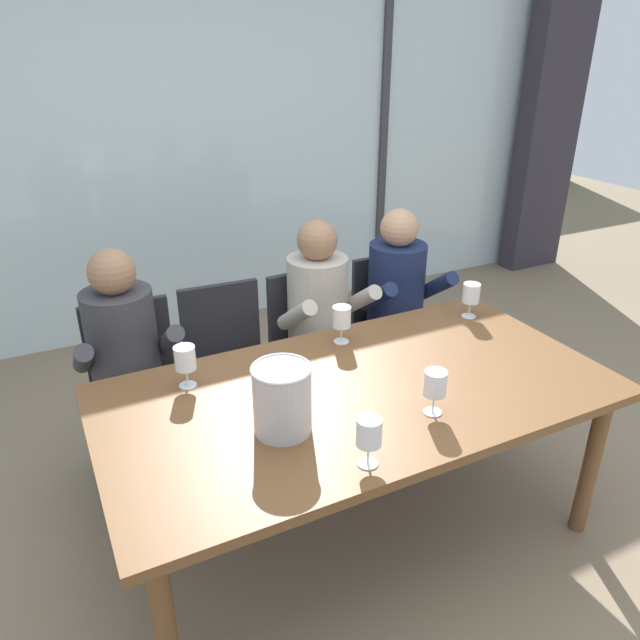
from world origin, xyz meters
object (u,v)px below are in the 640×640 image
person_beige_jumper (325,318)px  wine_glass_by_right_taster (342,318)px  chair_right_of_center (392,319)px  wine_glass_center_pour (471,295)px  dining_table (359,404)px  person_charcoal_jacket (128,360)px  chair_center (312,338)px  wine_glass_spare_empty (185,360)px  chair_left_of_center (228,356)px  wine_glass_near_bucket (435,385)px  chair_near_curtain (135,378)px  wine_glass_by_left_taster (369,434)px  person_navy_polo (402,301)px  ice_bucket_primary (282,398)px

person_beige_jumper → wine_glass_by_right_taster: 0.48m
chair_right_of_center → wine_glass_center_pour: wine_glass_center_pour is taller
dining_table → person_charcoal_jacket: bearing=133.6°
chair_center → wine_glass_by_right_taster: wine_glass_by_right_taster is taller
wine_glass_spare_empty → chair_center: bearing=35.5°
person_beige_jumper → wine_glass_by_right_taster: bearing=-110.7°
chair_left_of_center → wine_glass_by_right_taster: (0.37, -0.55, 0.37)m
wine_glass_near_bucket → wine_glass_center_pour: same height
chair_center → person_beige_jumper: (0.02, -0.12, 0.17)m
chair_near_curtain → wine_glass_by_left_taster: bearing=-64.7°
chair_near_curtain → wine_glass_spare_empty: wine_glass_spare_empty is taller
chair_near_curtain → wine_glass_center_pour: size_ratio=4.96×
chair_near_curtain → wine_glass_center_pour: wine_glass_center_pour is taller
person_navy_polo → wine_glass_by_right_taster: person_navy_polo is taller
dining_table → ice_bucket_primary: (-0.38, -0.12, 0.20)m
person_charcoal_jacket → wine_glass_by_right_taster: (0.88, -0.42, 0.20)m
chair_near_curtain → person_navy_polo: bearing=-0.8°
chair_center → person_navy_polo: (0.51, -0.12, 0.17)m
person_beige_jumper → ice_bucket_primary: person_beige_jumper is taller
person_navy_polo → chair_near_curtain: bearing=177.3°
person_charcoal_jacket → ice_bucket_primary: size_ratio=4.65×
chair_left_of_center → wine_glass_center_pour: 1.28m
chair_near_curtain → wine_glass_by_left_taster: 1.49m
person_navy_polo → chair_left_of_center: bearing=174.6°
person_charcoal_jacket → wine_glass_by_left_taster: bearing=-66.7°
chair_near_curtain → person_charcoal_jacket: (-0.03, -0.13, 0.17)m
ice_bucket_primary → wine_glass_center_pour: (1.20, 0.46, -0.01)m
wine_glass_near_bucket → chair_center: bearing=86.1°
chair_center → wine_glass_spare_empty: bearing=-147.7°
wine_glass_by_left_taster → wine_glass_by_right_taster: same height
dining_table → chair_center: chair_center is taller
dining_table → chair_left_of_center: chair_left_of_center is taller
chair_right_of_center → wine_glass_spare_empty: size_ratio=4.96×
person_navy_polo → ice_bucket_primary: 1.47m
chair_left_of_center → chair_center: (0.48, -0.02, 0.00)m
chair_right_of_center → person_beige_jumper: person_beige_jumper is taller
person_navy_polo → wine_glass_spare_empty: person_navy_polo is taller
chair_near_curtain → wine_glass_by_left_taster: size_ratio=4.96×
chair_center → wine_glass_spare_empty: wine_glass_spare_empty is taller
chair_right_of_center → person_beige_jumper: bearing=-163.9°
chair_right_of_center → person_navy_polo: 0.22m
wine_glass_by_right_taster → person_beige_jumper: bearing=73.0°
chair_left_of_center → wine_glass_spare_empty: bearing=-116.9°
chair_center → chair_right_of_center: size_ratio=1.00×
person_beige_jumper → wine_glass_center_pour: person_beige_jumper is taller
dining_table → chair_right_of_center: 1.22m
chair_near_curtain → chair_right_of_center: same height
chair_left_of_center → person_beige_jumper: size_ratio=0.73×
chair_near_curtain → chair_right_of_center: 1.50m
wine_glass_by_right_taster → dining_table: bearing=-108.1°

